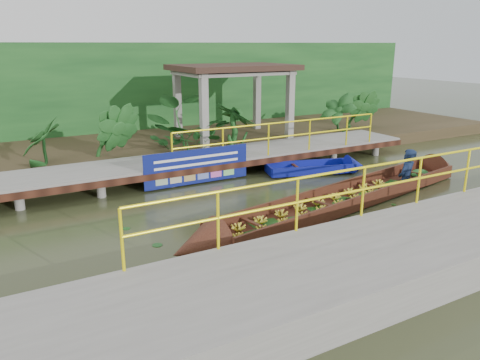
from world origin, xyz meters
TOP-DOWN VIEW (x-y plane):
  - ground at (0.00, 0.00)m, footprint 80.00×80.00m
  - land_strip at (0.00, 7.50)m, footprint 30.00×8.00m
  - far_dock at (0.02, 3.43)m, footprint 16.00×2.06m
  - near_dock at (1.00, -4.20)m, footprint 18.00×2.40m
  - pavilion at (3.00, 6.30)m, footprint 4.40×3.00m
  - foliage_backdrop at (0.00, 10.00)m, footprint 30.00×0.80m
  - vendor_boat at (2.77, -0.88)m, footprint 10.63×2.97m
  - moored_blue_boat at (4.07, 1.62)m, footprint 3.31×1.70m
  - blue_banner at (-0.27, 2.48)m, footprint 3.24×0.04m
  - tropical_plants at (2.25, 5.30)m, footprint 14.17×1.17m

SIDE VIEW (x-z plane):
  - ground at x=0.00m, z-range 0.00..0.00m
  - moored_blue_boat at x=4.07m, z-range -0.25..0.52m
  - land_strip at x=0.00m, z-range 0.00..0.45m
  - vendor_boat at x=2.77m, z-range -0.91..1.44m
  - near_dock at x=1.00m, z-range -0.56..1.16m
  - far_dock at x=0.02m, z-range -0.35..1.30m
  - blue_banner at x=-0.27m, z-range 0.05..1.06m
  - tropical_plants at x=2.25m, z-range 0.45..1.91m
  - foliage_backdrop at x=0.00m, z-range 0.00..4.00m
  - pavilion at x=3.00m, z-range 1.32..4.32m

